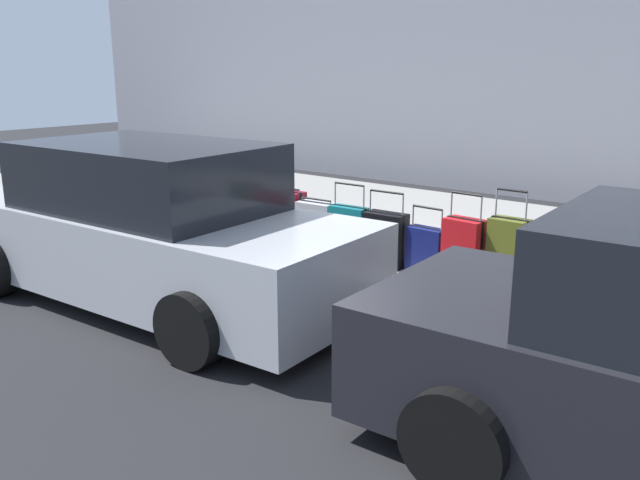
# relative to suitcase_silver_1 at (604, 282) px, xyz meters

# --- Properties ---
(ground_plane) EXTENTS (40.00, 40.00, 0.00)m
(ground_plane) POSITION_rel_suitcase_silver_1_xyz_m (3.56, 0.58, -0.42)
(ground_plane) COLOR black
(sidewalk_curb) EXTENTS (18.00, 5.00, 0.14)m
(sidewalk_curb) POSITION_rel_suitcase_silver_1_xyz_m (3.56, -1.92, -0.35)
(sidewalk_curb) COLOR gray
(sidewalk_curb) RESTS_ON ground_plane
(suitcase_silver_1) EXTENTS (0.38, 0.26, 0.85)m
(suitcase_silver_1) POSITION_rel_suitcase_silver_1_xyz_m (0.00, 0.00, 0.00)
(suitcase_silver_1) COLOR #9EA0A8
(suitcase_silver_1) RESTS_ON sidewalk_curb
(suitcase_maroon_2) EXTENTS (0.50, 0.26, 0.56)m
(suitcase_maroon_2) POSITION_rel_suitcase_silver_1_xyz_m (0.48, 0.09, -0.02)
(suitcase_maroon_2) COLOR maroon
(suitcase_maroon_2) RESTS_ON sidewalk_curb
(suitcase_olive_3) EXTENTS (0.39, 0.25, 1.05)m
(suitcase_olive_3) POSITION_rel_suitcase_silver_1_xyz_m (0.96, 0.01, 0.10)
(suitcase_olive_3) COLOR #59601E
(suitcase_olive_3) RESTS_ON sidewalk_curb
(suitcase_red_4) EXTENTS (0.43, 0.28, 0.97)m
(suitcase_red_4) POSITION_rel_suitcase_silver_1_xyz_m (1.41, 0.09, 0.07)
(suitcase_red_4) COLOR red
(suitcase_red_4) RESTS_ON sidewalk_curb
(suitcase_navy_5) EXTENTS (0.44, 0.21, 0.76)m
(suitcase_navy_5) POSITION_rel_suitcase_silver_1_xyz_m (1.88, 0.05, -0.02)
(suitcase_navy_5) COLOR navy
(suitcase_navy_5) RESTS_ON sidewalk_curb
(suitcase_black_6) EXTENTS (0.50, 0.26, 0.88)m
(suitcase_black_6) POSITION_rel_suitcase_silver_1_xyz_m (2.39, 0.09, 0.03)
(suitcase_black_6) COLOR black
(suitcase_black_6) RESTS_ON sidewalk_curb
(suitcase_teal_7) EXTENTS (0.48, 0.21, 0.91)m
(suitcase_teal_7) POSITION_rel_suitcase_silver_1_xyz_m (2.91, 0.07, 0.04)
(suitcase_teal_7) COLOR #0F606B
(suitcase_teal_7) RESTS_ON sidewalk_curb
(suitcase_silver_8) EXTENTS (0.50, 0.27, 0.66)m
(suitcase_silver_8) POSITION_rel_suitcase_silver_1_xyz_m (3.44, 0.04, 0.02)
(suitcase_silver_8) COLOR #9EA0A8
(suitcase_silver_8) RESTS_ON sidewalk_curb
(suitcase_maroon_9) EXTENTS (0.39, 0.27, 0.73)m
(suitcase_maroon_9) POSITION_rel_suitcase_silver_1_xyz_m (3.92, -0.01, 0.06)
(suitcase_maroon_9) COLOR maroon
(suitcase_maroon_9) RESTS_ON sidewalk_curb
(suitcase_olive_10) EXTENTS (0.49, 0.27, 0.89)m
(suitcase_olive_10) POSITION_rel_suitcase_silver_1_xyz_m (4.40, 0.07, 0.06)
(suitcase_olive_10) COLOR #59601E
(suitcase_olive_10) RESTS_ON sidewalk_curb
(fire_hydrant) EXTENTS (0.39, 0.21, 0.76)m
(fire_hydrant) POSITION_rel_suitcase_silver_1_xyz_m (5.34, 0.02, 0.12)
(fire_hydrant) COLOR #D89E0C
(fire_hydrant) RESTS_ON sidewalk_curb
(bollard_post) EXTENTS (0.16, 0.16, 0.69)m
(bollard_post) POSITION_rel_suitcase_silver_1_xyz_m (5.88, 0.17, 0.07)
(bollard_post) COLOR brown
(bollard_post) RESTS_ON sidewalk_curb
(parked_car_silver_1) EXTENTS (4.85, 2.21, 1.64)m
(parked_car_silver_1) POSITION_rel_suitcase_silver_1_xyz_m (3.83, 2.24, 0.35)
(parked_car_silver_1) COLOR #B2B5BA
(parked_car_silver_1) RESTS_ON ground_plane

